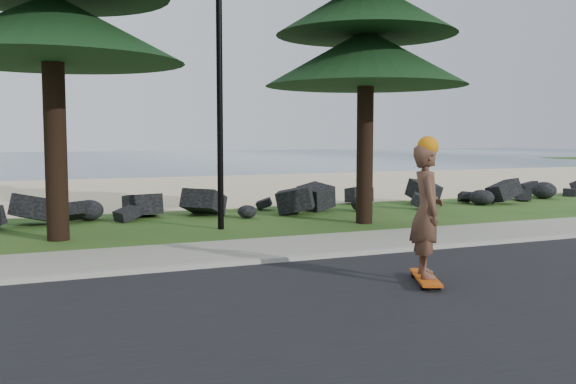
% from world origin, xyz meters
% --- Properties ---
extents(ground, '(160.00, 160.00, 0.00)m').
position_xyz_m(ground, '(0.00, 0.00, 0.00)').
color(ground, '#244D18').
rests_on(ground, ground).
extents(road, '(160.00, 7.00, 0.02)m').
position_xyz_m(road, '(0.00, -4.50, 0.01)').
color(road, black).
rests_on(road, ground).
extents(kerb, '(160.00, 0.20, 0.10)m').
position_xyz_m(kerb, '(0.00, -0.90, 0.05)').
color(kerb, '#A9A698').
rests_on(kerb, ground).
extents(sidewalk, '(160.00, 2.00, 0.08)m').
position_xyz_m(sidewalk, '(0.00, 0.20, 0.04)').
color(sidewalk, gray).
rests_on(sidewalk, ground).
extents(beach_sand, '(160.00, 15.00, 0.01)m').
position_xyz_m(beach_sand, '(0.00, 14.50, 0.01)').
color(beach_sand, beige).
rests_on(beach_sand, ground).
extents(ocean, '(160.00, 58.00, 0.01)m').
position_xyz_m(ocean, '(0.00, 51.00, 0.00)').
color(ocean, '#375569').
rests_on(ocean, ground).
extents(seawall_boulders, '(60.00, 2.40, 1.10)m').
position_xyz_m(seawall_boulders, '(0.00, 5.60, 0.00)').
color(seawall_boulders, black).
rests_on(seawall_boulders, ground).
extents(lamp_post, '(0.25, 0.14, 8.14)m').
position_xyz_m(lamp_post, '(0.00, 3.20, 4.13)').
color(lamp_post, black).
rests_on(lamp_post, ground).
extents(skateboarder, '(0.72, 1.14, 2.09)m').
position_xyz_m(skateboarder, '(1.06, -3.21, 1.05)').
color(skateboarder, '#C64B0B').
rests_on(skateboarder, ground).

